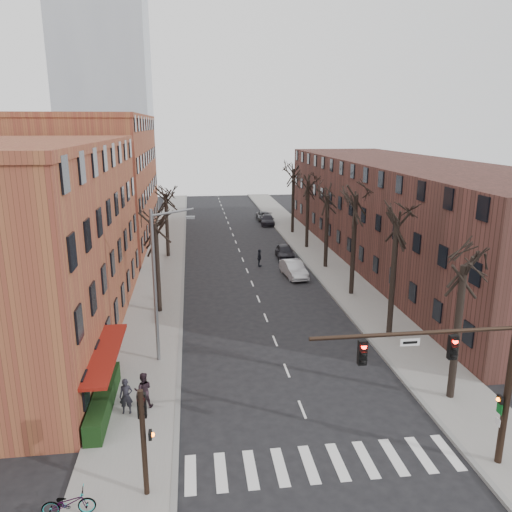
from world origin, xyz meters
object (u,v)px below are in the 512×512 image
object	(u,v)px
bicycle	(69,503)
silver_sedan	(294,269)
pedestrian_a	(126,396)
parked_car_mid	(267,220)
parked_car_near	(285,252)

from	to	relation	value
bicycle	silver_sedan	bearing A→B (deg)	-28.44
silver_sedan	pedestrian_a	distance (m)	24.32
silver_sedan	pedestrian_a	bearing A→B (deg)	-126.04
parked_car_mid	bicycle	xyz separation A→B (m)	(-14.90, -51.80, -0.03)
parked_car_near	bicycle	distance (m)	36.48
pedestrian_a	silver_sedan	bearing A→B (deg)	60.48
parked_car_near	bicycle	size ratio (longest dim) A/B	2.29
parked_car_near	pedestrian_a	distance (m)	30.22
parked_car_near	pedestrian_a	world-z (taller)	pedestrian_a
silver_sedan	pedestrian_a	world-z (taller)	pedestrian_a
bicycle	pedestrian_a	bearing A→B (deg)	-13.12
pedestrian_a	parked_car_near	bearing A→B (deg)	66.07
silver_sedan	bicycle	bearing A→B (deg)	-122.05
silver_sedan	parked_car_near	size ratio (longest dim) A/B	1.06
parked_car_mid	pedestrian_a	xyz separation A→B (m)	(-13.66, -45.52, 0.36)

